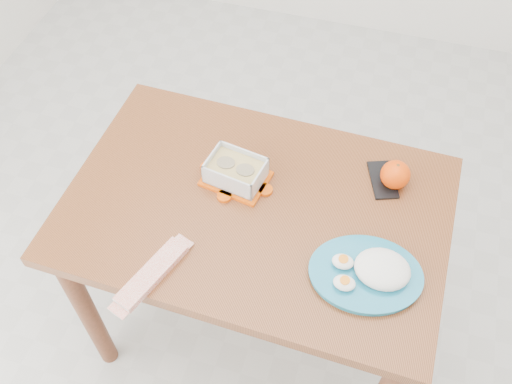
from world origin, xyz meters
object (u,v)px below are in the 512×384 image
(dining_table, at_px, (256,228))
(smartphone, at_px, (383,180))
(food_container, at_px, (236,171))
(rice_plate, at_px, (371,271))
(orange_fruit, at_px, (395,175))

(dining_table, height_order, smartphone, smartphone)
(dining_table, bearing_deg, food_container, 140.41)
(food_container, relative_size, smartphone, 1.45)
(dining_table, height_order, rice_plate, rice_plate)
(rice_plate, height_order, smartphone, rice_plate)
(dining_table, distance_m, orange_fruit, 0.43)
(dining_table, relative_size, smartphone, 7.90)
(food_container, xyz_separation_m, smartphone, (0.40, 0.12, -0.03))
(dining_table, xyz_separation_m, smartphone, (0.32, 0.19, 0.12))
(food_container, bearing_deg, smartphone, 25.73)
(dining_table, height_order, food_container, food_container)
(food_container, bearing_deg, dining_table, -31.50)
(food_container, relative_size, orange_fruit, 2.38)
(dining_table, bearing_deg, rice_plate, -19.66)
(dining_table, distance_m, rice_plate, 0.39)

